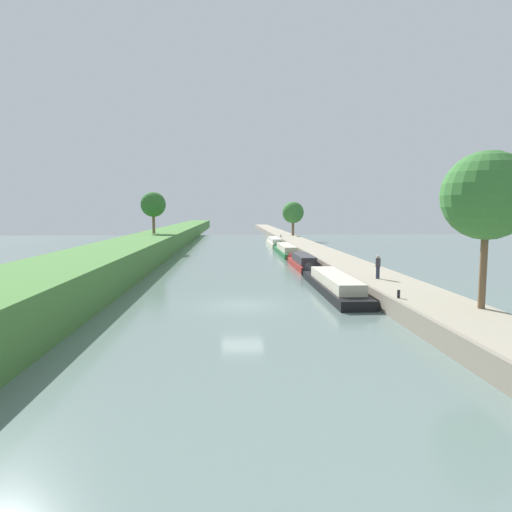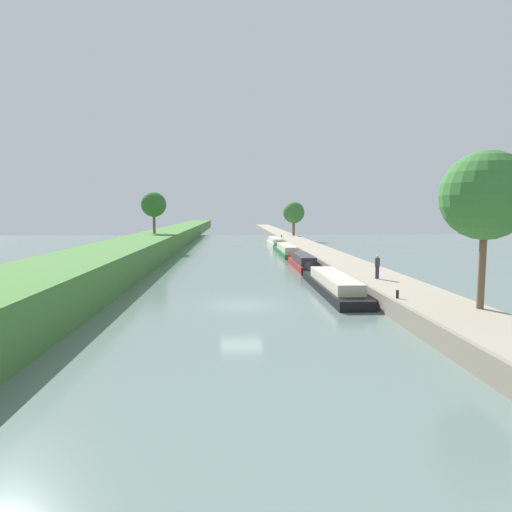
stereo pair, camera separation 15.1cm
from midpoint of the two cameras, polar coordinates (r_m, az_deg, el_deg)
ground_plane at (r=26.82m, az=-1.96°, el=-6.44°), size 160.00×160.00×0.00m
left_grassy_bank at (r=28.65m, az=-25.27°, el=-3.64°), size 6.39×260.00×2.52m
right_towpath at (r=28.80m, az=18.79°, el=-4.89°), size 4.10×260.00×0.99m
stone_quay at (r=28.05m, az=14.66°, el=-5.00°), size 0.25×260.00×1.04m
narrowboat_black at (r=32.50m, az=9.49°, el=-3.39°), size 2.14×14.17×2.04m
narrowboat_red at (r=45.12m, az=5.86°, el=-0.74°), size 1.81×10.44×1.96m
narrowboat_green at (r=59.13m, az=3.72°, el=0.81°), size 1.91×14.56×1.94m
narrowboat_cream at (r=73.80m, az=2.29°, el=1.82°), size 1.81×13.28×1.88m
tree_rightbank_near at (r=23.67m, az=27.61°, el=6.91°), size 4.23×4.23×7.56m
tree_rightbank_midnear at (r=85.85m, az=4.78°, el=5.63°), size 4.17×4.17×6.56m
tree_leftbank_downstream at (r=64.41m, az=-13.25°, el=6.50°), size 3.54×3.54×5.90m
person_walking at (r=31.84m, az=15.40°, el=-1.30°), size 0.34×0.34×1.66m
mooring_bollard_near at (r=25.14m, az=17.84°, el=-4.72°), size 0.16×0.16×0.45m
mooring_bollard_far at (r=79.94m, az=3.20°, el=2.60°), size 0.16×0.16×0.45m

